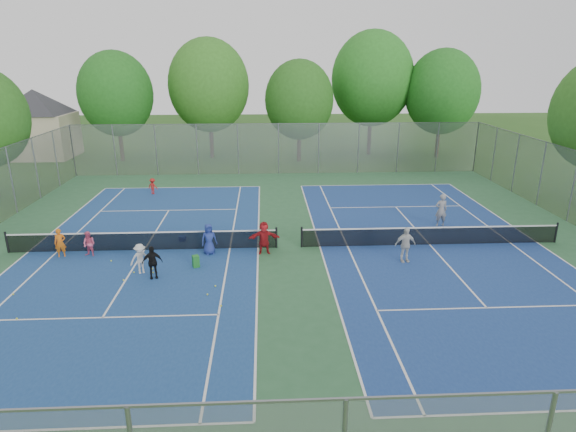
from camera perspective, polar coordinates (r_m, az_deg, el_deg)
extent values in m
plane|color=#275119|center=(23.59, 0.12, -3.76)|extent=(120.00, 120.00, 0.00)
cube|color=#2C5E38|center=(23.59, 0.12, -3.74)|extent=(32.00, 32.00, 0.01)
cube|color=navy|center=(24.27, -16.65, -3.88)|extent=(10.97, 23.77, 0.01)
cube|color=navy|center=(24.93, 16.43, -3.27)|extent=(10.97, 23.77, 0.01)
cube|color=black|center=(24.12, -16.75, -2.91)|extent=(12.87, 0.10, 0.91)
cube|color=black|center=(24.78, 16.52, -2.32)|extent=(12.87, 0.10, 0.91)
cube|color=gray|center=(38.49, -1.14, 7.95)|extent=(32.00, 0.10, 4.00)
cube|color=#B7A88C|center=(50.83, -27.39, 8.44)|extent=(6.00, 5.00, 4.00)
pyramid|color=#2D2D33|center=(50.45, -28.09, 13.12)|extent=(11.03, 11.03, 2.20)
cylinder|color=#443326|center=(46.25, -19.20, 8.36)|extent=(0.36, 0.36, 3.50)
ellipsoid|color=#1E5B1A|center=(45.80, -19.74, 13.47)|extent=(6.40, 6.40, 7.36)
cylinder|color=#443326|center=(45.65, -9.08, 9.24)|extent=(0.36, 0.36, 3.85)
ellipsoid|color=#2F681E|center=(45.18, -9.37, 15.04)|extent=(7.20, 7.20, 8.28)
cylinder|color=#443326|center=(43.58, 1.31, 8.58)|extent=(0.36, 0.36, 3.15)
ellipsoid|color=#255919|center=(43.12, 1.35, 13.60)|extent=(6.00, 6.00, 6.90)
cylinder|color=#443326|center=(47.45, 9.63, 9.76)|extent=(0.36, 0.36, 4.20)
ellipsoid|color=#256B1F|center=(47.01, 9.96, 15.73)|extent=(7.60, 7.60, 8.74)
cylinder|color=#443326|center=(47.27, 17.33, 8.74)|extent=(0.36, 0.36, 3.50)
ellipsoid|color=#1F601B|center=(46.83, 17.82, 13.83)|extent=(6.60, 6.60, 7.59)
cube|color=#1842B6|center=(24.98, -12.40, -2.61)|extent=(0.35, 0.35, 0.26)
cube|color=#227D29|center=(21.72, -10.87, -5.31)|extent=(0.36, 0.36, 0.55)
imported|color=orange|center=(24.66, -25.39, -2.90)|extent=(0.57, 0.46, 1.37)
imported|color=#DA5577|center=(24.21, -22.51, -3.09)|extent=(0.71, 0.62, 1.21)
imported|color=beige|center=(21.54, -17.09, -4.87)|extent=(0.99, 0.79, 1.35)
imported|color=black|center=(20.91, -15.79, -5.31)|extent=(0.90, 0.56, 1.44)
imported|color=navy|center=(22.89, -9.36, -2.71)|extent=(0.86, 0.72, 1.50)
imported|color=#A4171C|center=(22.65, -2.86, -2.60)|extent=(1.48, 0.55, 1.58)
imported|color=#A81B18|center=(34.00, -15.73, 3.41)|extent=(0.82, 0.66, 1.11)
imported|color=gray|center=(27.65, 17.69, 0.67)|extent=(0.68, 0.46, 1.82)
imported|color=silver|center=(22.32, 13.72, -3.32)|extent=(1.01, 0.52, 1.66)
sphere|color=gold|center=(22.29, -15.56, -5.72)|extent=(0.07, 0.07, 0.07)
sphere|color=gold|center=(18.36, -7.93, -10.55)|extent=(0.07, 0.07, 0.07)
sphere|color=gold|center=(21.83, -29.78, -8.09)|extent=(0.07, 0.07, 0.07)
sphere|color=#C7EC37|center=(23.40, -20.22, -5.05)|extent=(0.07, 0.07, 0.07)
sphere|color=yellow|center=(21.27, -18.90, -7.24)|extent=(0.07, 0.07, 0.07)
sphere|color=#CCE435|center=(19.87, -8.61, -8.25)|extent=(0.07, 0.07, 0.07)
sphere|color=yellow|center=(19.25, -9.53, -9.20)|extent=(0.07, 0.07, 0.07)
sphere|color=#C2D130|center=(21.87, -17.79, -6.41)|extent=(0.07, 0.07, 0.07)
sphere|color=gold|center=(21.60, -15.67, -6.52)|extent=(0.07, 0.07, 0.07)
sphere|color=#BACB2F|center=(19.86, -29.45, -10.59)|extent=(0.07, 0.07, 0.07)
sphere|color=gold|center=(21.99, -15.80, -6.08)|extent=(0.07, 0.07, 0.07)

